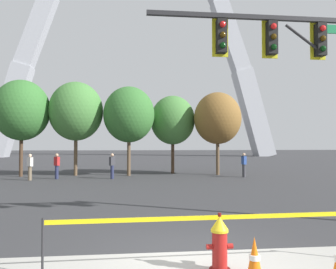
# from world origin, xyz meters

# --- Properties ---
(ground_plane) EXTENTS (240.00, 240.00, 0.00)m
(ground_plane) POSITION_xyz_m (0.00, 0.00, 0.00)
(ground_plane) COLOR #333335
(fire_hydrant) EXTENTS (0.46, 0.48, 0.99)m
(fire_hydrant) POSITION_xyz_m (0.32, -0.89, 0.47)
(fire_hydrant) COLOR #5E0F0D
(fire_hydrant) RESTS_ON ground
(caution_tape_barrier) EXTENTS (5.69, 0.19, 0.95)m
(caution_tape_barrier) POSITION_xyz_m (0.19, -0.70, 0.66)
(caution_tape_barrier) COLOR #232326
(caution_tape_barrier) RESTS_ON ground
(traffic_cone_mid_sidewalk) EXTENTS (0.36, 0.36, 0.73)m
(traffic_cone_mid_sidewalk) POSITION_xyz_m (0.71, -1.49, 0.36)
(traffic_cone_mid_sidewalk) COLOR black
(traffic_cone_mid_sidewalk) RESTS_ON ground
(traffic_signal_gantry) EXTENTS (6.42, 0.44, 6.00)m
(traffic_signal_gantry) POSITION_xyz_m (3.67, 2.20, 4.27)
(traffic_signal_gantry) COLOR #232326
(traffic_signal_gantry) RESTS_ON ground
(monument_arch) EXTENTS (49.95, 3.20, 47.85)m
(monument_arch) POSITION_xyz_m (0.00, 53.82, 20.83)
(monument_arch) COLOR #B2B5BC
(monument_arch) RESTS_ON ground
(tree_far_left) EXTENTS (3.72, 3.72, 6.51)m
(tree_far_left) POSITION_xyz_m (-8.45, 17.43, 4.46)
(tree_far_left) COLOR #473323
(tree_far_left) RESTS_ON ground
(tree_left_mid) EXTENTS (3.72, 3.72, 6.51)m
(tree_left_mid) POSITION_xyz_m (-4.91, 17.75, 4.46)
(tree_left_mid) COLOR brown
(tree_left_mid) RESTS_ON ground
(tree_center_left) EXTENTS (3.53, 3.53, 6.17)m
(tree_center_left) POSITION_xyz_m (-1.25, 17.26, 4.22)
(tree_center_left) COLOR brown
(tree_center_left) RESTS_ON ground
(tree_center_right) EXTENTS (3.31, 3.31, 5.79)m
(tree_center_right) POSITION_xyz_m (2.00, 18.74, 3.96)
(tree_center_right) COLOR #473323
(tree_center_right) RESTS_ON ground
(tree_right_mid) EXTENTS (3.35, 3.35, 5.87)m
(tree_right_mid) POSITION_xyz_m (5.01, 17.17, 4.01)
(tree_right_mid) COLOR brown
(tree_right_mid) RESTS_ON ground
(pedestrian_walking_left) EXTENTS (0.39, 0.38, 1.59)m
(pedestrian_walking_left) POSITION_xyz_m (-5.72, 15.47, 0.82)
(pedestrian_walking_left) COLOR #232847
(pedestrian_walking_left) RESTS_ON ground
(pedestrian_standing_center) EXTENTS (0.27, 0.38, 1.59)m
(pedestrian_standing_center) POSITION_xyz_m (6.30, 15.32, 0.82)
(pedestrian_standing_center) COLOR #38383D
(pedestrian_standing_center) RESTS_ON ground
(pedestrian_walking_right) EXTENTS (0.39, 0.37, 1.59)m
(pedestrian_walking_right) POSITION_xyz_m (-2.28, 15.20, 0.82)
(pedestrian_walking_right) COLOR #232847
(pedestrian_walking_right) RESTS_ON ground
(pedestrian_near_trees) EXTENTS (0.39, 0.37, 1.59)m
(pedestrian_near_trees) POSITION_xyz_m (-7.15, 14.84, 0.82)
(pedestrian_near_trees) COLOR brown
(pedestrian_near_trees) RESTS_ON ground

